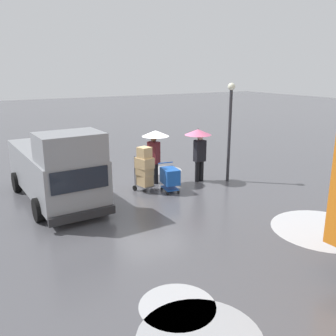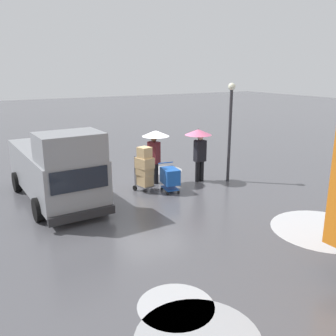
{
  "view_description": "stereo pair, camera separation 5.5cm",
  "coord_description": "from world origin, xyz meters",
  "px_view_note": "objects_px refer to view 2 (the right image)",
  "views": [
    {
      "loc": [
        6.11,
        12.08,
        4.37
      ],
      "look_at": [
        0.06,
        1.56,
        1.05
      ],
      "focal_mm": 38.91,
      "sensor_mm": 36.0,
      "label": 1
    },
    {
      "loc": [
        6.06,
        12.1,
        4.37
      ],
      "look_at": [
        0.06,
        1.56,
        1.05
      ],
      "focal_mm": 38.91,
      "sensor_mm": 36.0,
      "label": 2
    }
  ],
  "objects_px": {
    "pedestrian_pink_side": "(199,142)",
    "pedestrian_black_side": "(155,144)",
    "shopping_cart_vendor": "(170,177)",
    "street_lamp": "(230,122)",
    "hand_dolly_boxes": "(145,168)",
    "cargo_van_parked_right": "(56,168)"
  },
  "relations": [
    {
      "from": "pedestrian_pink_side",
      "to": "pedestrian_black_side",
      "type": "distance_m",
      "value": 1.74
    },
    {
      "from": "shopping_cart_vendor",
      "to": "street_lamp",
      "type": "bearing_deg",
      "value": -179.99
    },
    {
      "from": "hand_dolly_boxes",
      "to": "pedestrian_pink_side",
      "type": "bearing_deg",
      "value": -178.96
    },
    {
      "from": "cargo_van_parked_right",
      "to": "shopping_cart_vendor",
      "type": "bearing_deg",
      "value": 164.93
    },
    {
      "from": "hand_dolly_boxes",
      "to": "cargo_van_parked_right",
      "type": "bearing_deg",
      "value": -9.46
    },
    {
      "from": "cargo_van_parked_right",
      "to": "pedestrian_pink_side",
      "type": "xyz_separation_m",
      "value": [
        -5.42,
        0.46,
        0.41
      ]
    },
    {
      "from": "shopping_cart_vendor",
      "to": "hand_dolly_boxes",
      "type": "xyz_separation_m",
      "value": [
        0.77,
        -0.52,
        0.32
      ]
    },
    {
      "from": "cargo_van_parked_right",
      "to": "pedestrian_pink_side",
      "type": "height_order",
      "value": "cargo_van_parked_right"
    },
    {
      "from": "cargo_van_parked_right",
      "to": "pedestrian_black_side",
      "type": "distance_m",
      "value": 3.82
    },
    {
      "from": "hand_dolly_boxes",
      "to": "street_lamp",
      "type": "xyz_separation_m",
      "value": [
        -3.45,
        0.52,
        1.48
      ]
    },
    {
      "from": "shopping_cart_vendor",
      "to": "hand_dolly_boxes",
      "type": "relative_size",
      "value": 0.61
    },
    {
      "from": "pedestrian_black_side",
      "to": "street_lamp",
      "type": "relative_size",
      "value": 0.56
    },
    {
      "from": "cargo_van_parked_right",
      "to": "pedestrian_pink_side",
      "type": "bearing_deg",
      "value": 175.15
    },
    {
      "from": "hand_dolly_boxes",
      "to": "street_lamp",
      "type": "distance_m",
      "value": 3.79
    },
    {
      "from": "cargo_van_parked_right",
      "to": "shopping_cart_vendor",
      "type": "height_order",
      "value": "cargo_van_parked_right"
    },
    {
      "from": "cargo_van_parked_right",
      "to": "pedestrian_pink_side",
      "type": "distance_m",
      "value": 5.45
    },
    {
      "from": "shopping_cart_vendor",
      "to": "hand_dolly_boxes",
      "type": "height_order",
      "value": "hand_dolly_boxes"
    },
    {
      "from": "pedestrian_pink_side",
      "to": "pedestrian_black_side",
      "type": "height_order",
      "value": "same"
    },
    {
      "from": "hand_dolly_boxes",
      "to": "shopping_cart_vendor",
      "type": "bearing_deg",
      "value": 146.07
    },
    {
      "from": "hand_dolly_boxes",
      "to": "pedestrian_black_side",
      "type": "distance_m",
      "value": 1.23
    },
    {
      "from": "hand_dolly_boxes",
      "to": "pedestrian_pink_side",
      "type": "height_order",
      "value": "pedestrian_pink_side"
    },
    {
      "from": "pedestrian_black_side",
      "to": "shopping_cart_vendor",
      "type": "bearing_deg",
      "value": 89.82
    }
  ]
}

